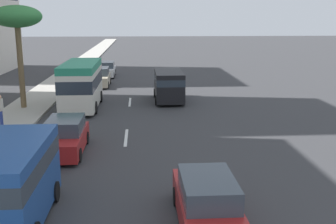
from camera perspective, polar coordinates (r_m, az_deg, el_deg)
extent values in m
plane|color=#38383A|center=(36.49, -5.12, 3.10)|extent=(198.00, 198.00, 0.00)
cube|color=#B2ADA3|center=(37.31, -16.07, 2.98)|extent=(162.00, 3.10, 0.15)
cube|color=silver|center=(22.13, -5.83, -3.52)|extent=(3.20, 0.16, 0.01)
cube|color=silver|center=(31.20, -5.30, 1.39)|extent=(3.20, 0.16, 0.01)
cube|color=#A51E1E|center=(20.03, -14.06, -3.95)|extent=(4.31, 1.75, 0.80)
cube|color=#38424C|center=(20.04, -14.07, -1.78)|extent=(2.37, 1.61, 0.65)
cylinder|color=black|center=(18.72, -12.29, -5.88)|extent=(0.64, 0.22, 0.64)
cylinder|color=black|center=(19.03, -17.10, -5.86)|extent=(0.64, 0.22, 0.64)
cylinder|color=black|center=(21.24, -11.28, -3.54)|extent=(0.64, 0.22, 0.64)
cylinder|color=black|center=(21.51, -15.53, -3.56)|extent=(0.64, 0.22, 0.64)
cube|color=beige|center=(38.64, -9.50, 4.43)|extent=(4.36, 1.83, 0.84)
cube|color=#38424C|center=(38.75, -9.51, 5.59)|extent=(2.40, 1.68, 0.69)
cylinder|color=black|center=(37.28, -8.39, 3.73)|extent=(0.64, 0.22, 0.64)
cylinder|color=black|center=(37.45, -10.96, 3.67)|extent=(0.64, 0.22, 0.64)
cylinder|color=black|center=(39.95, -8.10, 4.36)|extent=(0.64, 0.22, 0.64)
cylinder|color=black|center=(40.10, -10.50, 4.30)|extent=(0.64, 0.22, 0.64)
cube|color=silver|center=(29.45, -11.88, 3.39)|extent=(6.70, 2.27, 2.50)
cube|color=#268C66|center=(29.24, -12.01, 6.26)|extent=(6.70, 2.27, 0.48)
cube|color=#28333D|center=(29.38, -11.92, 4.30)|extent=(6.72, 2.27, 0.83)
cylinder|color=black|center=(27.62, -10.10, 0.59)|extent=(0.84, 0.26, 0.84)
cylinder|color=black|center=(27.94, -14.50, 0.51)|extent=(0.84, 0.26, 0.84)
cylinder|color=black|center=(31.41, -9.37, 2.13)|extent=(0.84, 0.26, 0.84)
cylinder|color=black|center=(31.69, -13.25, 2.05)|extent=(0.84, 0.26, 0.84)
cube|color=#A51E1E|center=(13.05, 5.32, -13.03)|extent=(4.57, 1.71, 0.81)
cube|color=#38424C|center=(12.53, 5.56, -10.45)|extent=(2.51, 1.57, 0.67)
cylinder|color=black|center=(14.34, 1.21, -11.62)|extent=(0.64, 0.22, 0.64)
cylinder|color=black|center=(14.55, 7.52, -11.35)|extent=(0.64, 0.22, 0.64)
cube|color=black|center=(31.19, 0.10, 3.77)|extent=(4.73, 2.03, 2.10)
cube|color=#2D3842|center=(31.12, 0.10, 4.61)|extent=(4.74, 2.03, 0.50)
cylinder|color=black|center=(32.69, -1.76, 2.62)|extent=(0.72, 0.24, 0.72)
cylinder|color=black|center=(32.81, 1.61, 2.66)|extent=(0.72, 0.24, 0.72)
cylinder|color=black|center=(29.90, -1.55, 1.63)|extent=(0.72, 0.24, 0.72)
cylinder|color=black|center=(30.04, 2.13, 1.68)|extent=(0.72, 0.24, 0.72)
cube|color=#1E478C|center=(13.67, -20.85, -8.98)|extent=(4.84, 2.00, 2.36)
cube|color=#2D3842|center=(13.49, -21.03, -6.94)|extent=(4.85, 2.00, 0.57)
cylinder|color=black|center=(15.12, -15.45, -10.60)|extent=(0.72, 0.24, 0.72)
cube|color=white|center=(44.79, -8.55, 5.60)|extent=(4.40, 1.77, 0.77)
cube|color=#38424C|center=(44.93, -8.56, 6.52)|extent=(2.42, 1.63, 0.63)
cylinder|color=black|center=(43.42, -7.60, 5.07)|extent=(0.64, 0.22, 0.64)
cylinder|color=black|center=(43.55, -9.74, 5.02)|extent=(0.64, 0.22, 0.64)
cylinder|color=black|center=(46.12, -7.39, 5.55)|extent=(0.64, 0.22, 0.64)
cylinder|color=black|center=(46.24, -9.41, 5.50)|extent=(0.64, 0.22, 0.64)
cylinder|color=navy|center=(25.49, -22.16, -0.85)|extent=(0.14, 0.14, 0.88)
cylinder|color=navy|center=(25.64, -22.05, -0.77)|extent=(0.14, 0.14, 0.88)
cube|color=beige|center=(25.40, -22.26, 0.92)|extent=(0.36, 0.29, 0.70)
cylinder|color=brown|center=(29.89, -19.74, 5.96)|extent=(0.38, 0.38, 5.67)
ellipsoid|color=#388442|center=(29.70, -20.24, 12.33)|extent=(3.30, 3.30, 1.48)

